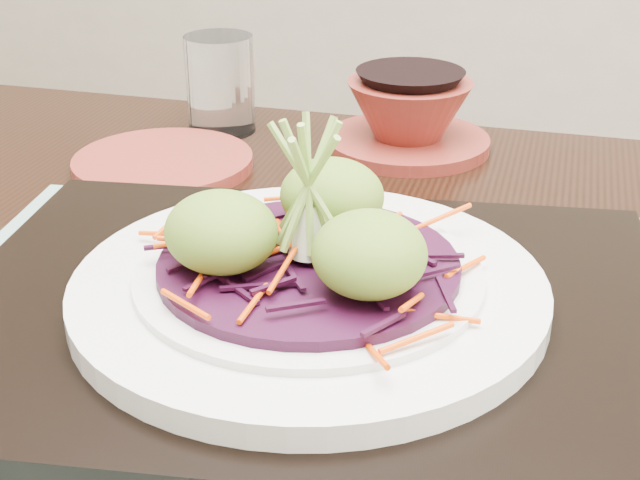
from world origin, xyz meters
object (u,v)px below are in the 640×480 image
(water_glass, at_px, (220,84))
(terracotta_bowl_set, at_px, (408,119))
(serving_tray, at_px, (309,314))
(terracotta_side_plate, at_px, (163,163))
(dining_table, at_px, (319,414))
(white_plate, at_px, (309,286))

(water_glass, height_order, terracotta_bowl_set, water_glass)
(serving_tray, xyz_separation_m, water_glass, (-0.20, 0.32, 0.03))
(terracotta_side_plate, bearing_deg, dining_table, -40.64)
(white_plate, bearing_deg, terracotta_side_plate, 134.16)
(white_plate, bearing_deg, serving_tray, -90.00)
(terracotta_side_plate, bearing_deg, serving_tray, -45.84)
(dining_table, bearing_deg, terracotta_bowl_set, 89.45)
(serving_tray, height_order, terracotta_side_plate, serving_tray)
(serving_tray, relative_size, white_plate, 1.54)
(serving_tray, xyz_separation_m, white_plate, (0.00, 0.00, 0.02))
(dining_table, distance_m, terracotta_bowl_set, 0.31)
(white_plate, xyz_separation_m, terracotta_bowl_set, (-0.02, 0.33, -0.00))
(serving_tray, relative_size, terracotta_bowl_set, 2.32)
(dining_table, xyz_separation_m, terracotta_side_plate, (-0.20, 0.17, 0.10))
(water_glass, bearing_deg, terracotta_side_plate, -93.84)
(dining_table, height_order, white_plate, white_plate)
(terracotta_side_plate, height_order, terracotta_bowl_set, terracotta_bowl_set)
(dining_table, relative_size, terracotta_bowl_set, 6.29)
(terracotta_side_plate, xyz_separation_m, water_glass, (0.01, 0.11, 0.04))
(white_plate, relative_size, terracotta_bowl_set, 1.51)
(white_plate, distance_m, terracotta_bowl_set, 0.33)
(water_glass, bearing_deg, terracotta_bowl_set, 2.84)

